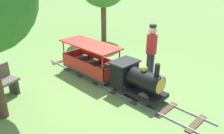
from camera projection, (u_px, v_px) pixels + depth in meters
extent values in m
plane|color=#608442|center=(106.00, 82.00, 6.30)|extent=(60.00, 60.00, 0.00)
cube|color=gray|center=(118.00, 81.00, 6.30)|extent=(0.03, 5.70, 0.04)
cube|color=gray|center=(105.00, 87.00, 5.97)|extent=(0.03, 5.70, 0.04)
cube|color=#4C3828|center=(62.00, 61.00, 7.75)|extent=(0.75, 0.14, 0.03)
cube|color=#4C3828|center=(74.00, 67.00, 7.29)|extent=(0.75, 0.14, 0.03)
cube|color=#4C3828|center=(87.00, 73.00, 6.83)|extent=(0.75, 0.14, 0.03)
cube|color=#4C3828|center=(103.00, 80.00, 6.37)|extent=(0.75, 0.14, 0.03)
cube|color=#4C3828|center=(121.00, 88.00, 5.91)|extent=(0.75, 0.14, 0.03)
cube|color=#4C3828|center=(141.00, 98.00, 5.45)|extent=(0.75, 0.14, 0.03)
cube|color=#4C3828|center=(166.00, 110.00, 4.98)|extent=(0.75, 0.14, 0.03)
cube|color=#4C3828|center=(196.00, 124.00, 4.52)|extent=(0.75, 0.14, 0.03)
cube|color=black|center=(138.00, 90.00, 5.45)|extent=(0.63, 1.40, 0.10)
cylinder|color=black|center=(145.00, 80.00, 5.18)|extent=(0.44, 0.85, 0.44)
cylinder|color=#B7932D|center=(161.00, 86.00, 4.90)|extent=(0.37, 0.02, 0.37)
cylinder|color=black|center=(157.00, 70.00, 4.84)|extent=(0.12, 0.12, 0.27)
sphere|color=#B7932D|center=(144.00, 69.00, 5.10)|extent=(0.16, 0.16, 0.16)
cube|color=black|center=(124.00, 72.00, 5.62)|extent=(0.63, 0.45, 0.55)
cube|color=black|center=(125.00, 62.00, 5.51)|extent=(0.71, 0.53, 0.04)
sphere|color=#F2EAB2|center=(163.00, 76.00, 4.78)|extent=(0.10, 0.10, 0.10)
cylinder|color=#2D2D2D|center=(156.00, 91.00, 5.39)|extent=(0.05, 0.32, 0.32)
cylinder|color=#2D2D2D|center=(143.00, 99.00, 5.06)|extent=(0.05, 0.32, 0.32)
cylinder|color=#2D2D2D|center=(134.00, 82.00, 5.84)|extent=(0.05, 0.32, 0.32)
cylinder|color=#2D2D2D|center=(121.00, 89.00, 5.51)|extent=(0.05, 0.32, 0.32)
cube|color=#3F3F3F|center=(91.00, 70.00, 6.66)|extent=(0.71, 1.90, 0.08)
cube|color=red|center=(99.00, 60.00, 6.79)|extent=(0.04, 1.90, 0.35)
cube|color=red|center=(82.00, 66.00, 6.35)|extent=(0.04, 1.90, 0.35)
cube|color=red|center=(112.00, 72.00, 5.97)|extent=(0.71, 0.04, 0.35)
cube|color=red|center=(72.00, 56.00, 7.17)|extent=(0.71, 0.04, 0.35)
cylinder|color=red|center=(119.00, 62.00, 6.12)|extent=(0.04, 0.04, 0.75)
cylinder|color=red|center=(103.00, 69.00, 5.70)|extent=(0.04, 0.04, 0.75)
cylinder|color=red|center=(80.00, 48.00, 7.29)|extent=(0.04, 0.04, 0.75)
cylinder|color=red|center=(64.00, 52.00, 6.86)|extent=(0.04, 0.04, 0.75)
cube|color=red|center=(90.00, 44.00, 6.34)|extent=(0.81, 2.00, 0.04)
cube|color=brown|center=(80.00, 60.00, 6.94)|extent=(0.55, 0.20, 0.24)
cube|color=brown|center=(90.00, 65.00, 6.59)|extent=(0.55, 0.20, 0.24)
cube|color=brown|center=(102.00, 70.00, 6.25)|extent=(0.55, 0.20, 0.24)
cylinder|color=#262626|center=(112.00, 74.00, 6.40)|extent=(0.04, 0.24, 0.24)
cylinder|color=#262626|center=(99.00, 80.00, 6.07)|extent=(0.04, 0.24, 0.24)
cylinder|color=#262626|center=(84.00, 62.00, 7.26)|extent=(0.04, 0.24, 0.24)
cylinder|color=#262626|center=(71.00, 67.00, 6.93)|extent=(0.04, 0.24, 0.24)
cylinder|color=#282D47|center=(152.00, 65.00, 6.41)|extent=(0.12, 0.12, 0.80)
cylinder|color=#282D47|center=(148.00, 67.00, 6.30)|extent=(0.12, 0.12, 0.80)
cylinder|color=#B22828|center=(152.00, 44.00, 6.09)|extent=(0.30, 0.30, 0.55)
sphere|color=tan|center=(153.00, 30.00, 5.93)|extent=(0.22, 0.22, 0.22)
cylinder|color=black|center=(153.00, 26.00, 5.88)|extent=(0.20, 0.20, 0.06)
cube|color=#333333|center=(14.00, 86.00, 5.64)|extent=(0.17, 0.33, 0.42)
cylinder|color=brown|center=(104.00, 21.00, 9.76)|extent=(0.23, 0.23, 1.85)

